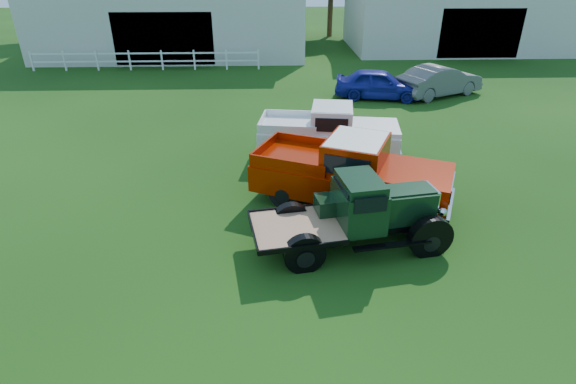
{
  "coord_description": "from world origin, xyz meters",
  "views": [
    {
      "loc": [
        -0.15,
        -8.81,
        6.31
      ],
      "look_at": [
        0.2,
        1.2,
        1.05
      ],
      "focal_mm": 28.0,
      "sensor_mm": 36.0,
      "label": 1
    }
  ],
  "objects_px": {
    "white_pickup": "(329,132)",
    "red_pickup": "(351,172)",
    "misc_car_blue": "(379,84)",
    "misc_car_grey": "(440,81)",
    "vintage_flatbed": "(354,213)"
  },
  "relations": [
    {
      "from": "misc_car_blue",
      "to": "white_pickup",
      "type": "bearing_deg",
      "value": 167.06
    },
    {
      "from": "vintage_flatbed",
      "to": "misc_car_grey",
      "type": "height_order",
      "value": "vintage_flatbed"
    },
    {
      "from": "vintage_flatbed",
      "to": "red_pickup",
      "type": "relative_size",
      "value": 0.83
    },
    {
      "from": "white_pickup",
      "to": "misc_car_blue",
      "type": "bearing_deg",
      "value": 73.68
    },
    {
      "from": "white_pickup",
      "to": "misc_car_grey",
      "type": "bearing_deg",
      "value": 57.99
    },
    {
      "from": "red_pickup",
      "to": "misc_car_grey",
      "type": "relative_size",
      "value": 1.21
    },
    {
      "from": "red_pickup",
      "to": "misc_car_blue",
      "type": "distance_m",
      "value": 11.23
    },
    {
      "from": "vintage_flatbed",
      "to": "misc_car_blue",
      "type": "xyz_separation_m",
      "value": [
        3.38,
        12.87,
        -0.19
      ]
    },
    {
      "from": "red_pickup",
      "to": "white_pickup",
      "type": "relative_size",
      "value": 1.13
    },
    {
      "from": "white_pickup",
      "to": "misc_car_blue",
      "type": "height_order",
      "value": "white_pickup"
    },
    {
      "from": "vintage_flatbed",
      "to": "misc_car_blue",
      "type": "relative_size",
      "value": 1.09
    },
    {
      "from": "white_pickup",
      "to": "red_pickup",
      "type": "bearing_deg",
      "value": -78.18
    },
    {
      "from": "misc_car_blue",
      "to": "red_pickup",
      "type": "bearing_deg",
      "value": 175.42
    },
    {
      "from": "vintage_flatbed",
      "to": "misc_car_blue",
      "type": "height_order",
      "value": "vintage_flatbed"
    },
    {
      "from": "vintage_flatbed",
      "to": "misc_car_grey",
      "type": "distance_m",
      "value": 14.8
    }
  ]
}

